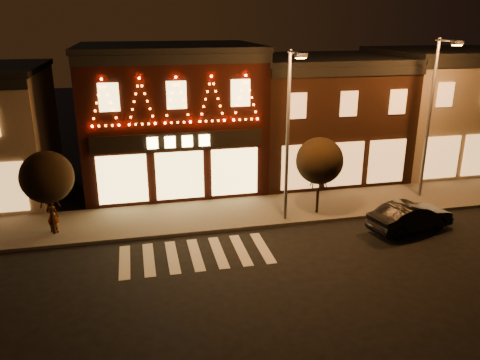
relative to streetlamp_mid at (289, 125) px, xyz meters
name	(u,v)px	position (x,y,z in m)	size (l,w,h in m)	color
ground	(211,306)	(-4.86, -6.36, -4.99)	(120.00, 120.00, 0.00)	black
sidewalk_far	(224,214)	(-2.86, 1.64, -4.91)	(44.00, 4.00, 0.15)	#47423D
building_pulp	(171,116)	(-4.86, 7.62, -0.82)	(10.20, 8.34, 8.30)	black
building_right_a	(320,116)	(4.64, 7.64, -1.22)	(9.20, 8.28, 7.50)	#331B12
building_right_b	(444,108)	(13.64, 7.64, -1.07)	(9.20, 8.28, 7.80)	#7A6856
streetlamp_mid	(289,125)	(0.00, 0.00, 0.00)	(0.53, 1.89, 8.24)	#59595E
streetlamp_right	(433,108)	(8.47, 1.47, 0.21)	(0.57, 1.98, 8.61)	#59595E
tree_left	(47,177)	(-11.05, 0.92, -2.06)	(2.37, 2.37, 3.97)	black
tree_right	(320,161)	(1.88, 0.67, -2.06)	(2.37, 2.37, 3.96)	black
dark_sedan	(410,217)	(5.53, -2.11, -4.29)	(1.48, 4.24, 1.40)	black
pedestrian	(53,216)	(-11.07, 1.07, -4.02)	(0.59, 0.39, 1.62)	gray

